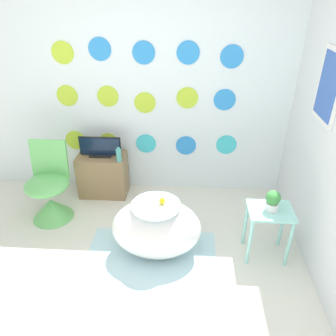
{
  "coord_description": "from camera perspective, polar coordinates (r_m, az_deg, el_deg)",
  "views": [
    {
      "loc": [
        0.46,
        -1.67,
        2.29
      ],
      "look_at": [
        0.3,
        0.89,
        0.82
      ],
      "focal_mm": 35.0,
      "sensor_mm": 36.0,
      "label": 1
    }
  ],
  "objects": [
    {
      "name": "potted_plant_left",
      "position": [
        3.01,
        17.78,
        -5.41
      ],
      "size": [
        0.13,
        0.13,
        0.2
      ],
      "color": "white",
      "rests_on": "side_table"
    },
    {
      "name": "tv_cabinet",
      "position": [
        4.02,
        -11.22,
        -1.16
      ],
      "size": [
        0.56,
        0.33,
        0.52
      ],
      "color": "#8E704C",
      "rests_on": "ground_plane"
    },
    {
      "name": "rubber_duck",
      "position": [
        2.9,
        -1.01,
        -5.71
      ],
      "size": [
        0.06,
        0.06,
        0.07
      ],
      "color": "yellow",
      "rests_on": "bathtub"
    },
    {
      "name": "tv",
      "position": [
        3.85,
        -11.74,
        3.46
      ],
      "size": [
        0.48,
        0.12,
        0.24
      ],
      "color": "black",
      "rests_on": "tv_cabinet"
    },
    {
      "name": "chair",
      "position": [
        3.76,
        -19.9,
        -4.53
      ],
      "size": [
        0.46,
        0.46,
        0.85
      ],
      "color": "#66C166",
      "rests_on": "ground_plane"
    },
    {
      "name": "wall_right",
      "position": [
        3.01,
        26.29,
        7.6
      ],
      "size": [
        0.06,
        2.85,
        2.6
      ],
      "color": "silver",
      "rests_on": "ground_plane"
    },
    {
      "name": "side_table",
      "position": [
        3.13,
        17.16,
        -8.68
      ],
      "size": [
        0.4,
        0.32,
        0.52
      ],
      "color": "#99E0D8",
      "rests_on": "ground_plane"
    },
    {
      "name": "vase",
      "position": [
        3.71,
        -8.57,
        2.26
      ],
      "size": [
        0.06,
        0.06,
        0.17
      ],
      "color": "#51B2AD",
      "rests_on": "tv_cabinet"
    },
    {
      "name": "wall_back_dotted",
      "position": [
        3.7,
        -3.79,
        14.24
      ],
      "size": [
        4.2,
        0.05,
        2.6
      ],
      "color": "white",
      "rests_on": "ground_plane"
    },
    {
      "name": "bathtub",
      "position": [
        3.1,
        -2.03,
        -10.44
      ],
      "size": [
        0.83,
        0.55,
        0.57
      ],
      "color": "white",
      "rests_on": "ground_plane"
    },
    {
      "name": "rug",
      "position": [
        3.22,
        -2.98,
        -15.43
      ],
      "size": [
        1.23,
        0.8,
        0.01
      ],
      "color": "silver",
      "rests_on": "ground_plane"
    },
    {
      "name": "ground_plane",
      "position": [
        2.87,
        -7.74,
        -23.45
      ],
      "size": [
        12.0,
        12.0,
        0.0
      ],
      "primitive_type": "plane",
      "color": "silver"
    }
  ]
}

